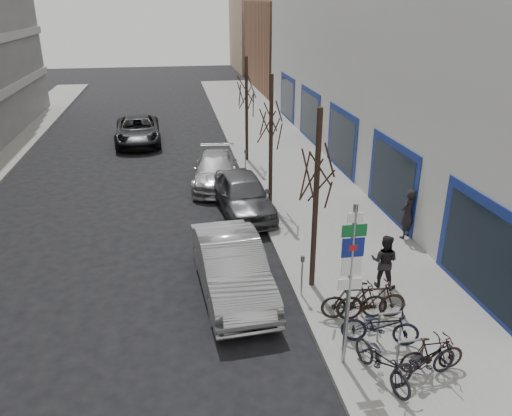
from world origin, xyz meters
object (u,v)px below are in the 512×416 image
object	(u,v)px
bike_mid_curb	(380,323)
parked_car_back	(216,170)
meter_back	(245,160)
bike_far_curb	(424,358)
meter_mid	(266,201)
parked_car_mid	(243,194)
tree_far	(246,85)
bike_near_left	(383,358)
tree_near	(318,159)
pedestrian_far	(384,261)
tree_mid	(271,110)
bike_rack	(390,323)
bike_mid_inner	(355,300)
parked_car_front	(232,267)
lane_car	(138,130)
pedestrian_near	(408,214)
meter_front	(302,272)
highway_sign_pole	(350,277)
bike_near_right	(432,354)
bike_far_inner	(371,300)

from	to	relation	value
bike_mid_curb	parked_car_back	xyz separation A→B (m)	(-2.90, 12.64, -0.02)
meter_back	bike_far_curb	distance (m)	14.95
meter_mid	parked_car_mid	xyz separation A→B (m)	(-0.75, 1.09, -0.09)
tree_far	bike_near_left	size ratio (longest dim) A/B	2.88
tree_near	pedestrian_far	size ratio (longest dim) A/B	3.26
tree_mid	pedestrian_far	size ratio (longest dim) A/B	3.26
bike_rack	bike_mid_inner	size ratio (longest dim) A/B	1.24
tree_far	parked_car_front	xyz separation A→B (m)	(-2.40, -12.79, -3.25)
bike_mid_inner	lane_car	distance (m)	20.90
tree_mid	parked_car_front	bearing A→B (deg)	-110.84
parked_car_mid	pedestrian_near	world-z (taller)	pedestrian_near
bike_rack	meter_front	xyz separation A→B (m)	(-1.65, 2.40, 0.26)
bike_near_left	parked_car_front	world-z (taller)	parked_car_front
bike_mid_curb	bike_mid_inner	world-z (taller)	bike_mid_curb
highway_sign_pole	meter_mid	size ratio (longest dim) A/B	3.31
highway_sign_pole	bike_rack	xyz separation A→B (m)	(1.40, 0.61, -1.80)
bike_mid_curb	parked_car_mid	xyz separation A→B (m)	(-2.11, 9.05, 0.09)
highway_sign_pole	meter_front	bearing A→B (deg)	94.75
highway_sign_pole	bike_rack	world-z (taller)	highway_sign_pole
tree_far	meter_back	size ratio (longest dim) A/B	4.33
tree_near	parked_car_back	bearing A→B (deg)	101.61
bike_near_left	bike_rack	bearing A→B (deg)	43.94
highway_sign_pole	tree_mid	bearing A→B (deg)	88.86
tree_far	bike_near_right	xyz separation A→B (m)	(1.68, -17.14, -3.47)
tree_mid	parked_car_front	distance (m)	7.48
bike_near_left	pedestrian_near	distance (m)	7.76
tree_mid	bike_near_left	world-z (taller)	tree_mid
bike_rack	bike_near_right	distance (m)	1.33
parked_car_mid	tree_far	bearing A→B (deg)	75.65
tree_near	pedestrian_near	bearing A→B (deg)	31.55
tree_near	bike_far_inner	size ratio (longest dim) A/B	2.86
tree_mid	tree_near	bearing A→B (deg)	-90.00
tree_mid	bike_mid_inner	bearing A→B (deg)	-85.61
highway_sign_pole	tree_mid	size ratio (longest dim) A/B	0.76
highway_sign_pole	bike_near_left	xyz separation A→B (m)	(0.65, -0.70, -1.73)
meter_back	pedestrian_near	size ratio (longest dim) A/B	0.69
parked_car_front	parked_car_back	xyz separation A→B (m)	(0.41, 9.47, -0.13)
bike_near_left	parked_car_mid	bearing A→B (deg)	82.86
lane_car	highway_sign_pole	bearing A→B (deg)	-77.65
bike_near_left	bike_mid_inner	xyz separation A→B (m)	(0.19, 2.35, -0.03)
highway_sign_pole	bike_far_curb	distance (m)	2.49
highway_sign_pole	tree_far	size ratio (longest dim) A/B	0.76
bike_near_right	bike_far_curb	bearing A→B (deg)	121.98
bike_near_left	parked_car_front	distance (m)	5.26
tree_mid	bike_mid_curb	world-z (taller)	tree_mid
tree_mid	bike_mid_inner	size ratio (longest dim) A/B	3.02
tree_near	bike_mid_inner	xyz separation A→B (m)	(0.64, -1.86, -3.40)
meter_mid	bike_mid_curb	world-z (taller)	meter_mid
bike_near_left	bike_far_curb	distance (m)	0.92
highway_sign_pole	parked_car_front	size ratio (longest dim) A/B	0.82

